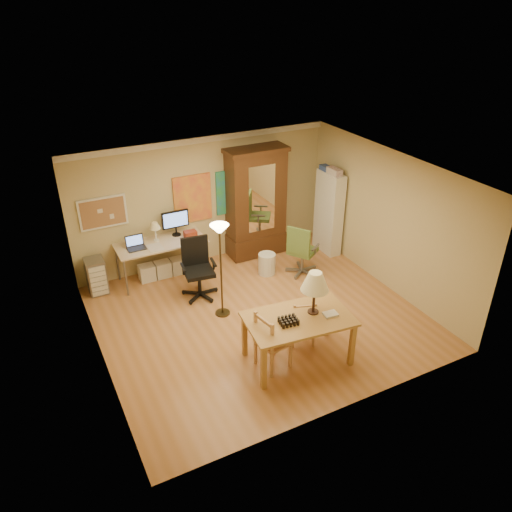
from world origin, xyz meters
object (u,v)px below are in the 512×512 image
office_chair_black (199,281)px  bookshelf (329,213)px  dining_table (305,307)px  armoire (256,209)px  computer_desk (163,255)px  office_chair_green (301,261)px

office_chair_black → bookshelf: 3.32m
dining_table → office_chair_black: (-0.79, 2.47, -0.66)m
dining_table → armoire: bearing=74.6°
dining_table → computer_desk: 3.68m
dining_table → office_chair_black: bearing=107.7°
office_chair_green → armoire: (-0.41, 1.26, 0.75)m
office_chair_black → bookshelf: (3.24, 0.44, 0.60)m
office_chair_black → computer_desk: bearing=110.8°
bookshelf → office_chair_green: bearing=-149.1°
dining_table → office_chair_black: 2.68m
computer_desk → office_chair_black: (0.38, -0.99, -0.18)m
dining_table → armoire: armoire is taller
computer_desk → bookshelf: 3.68m
armoire → computer_desk: bearing=-177.9°
armoire → bookshelf: 1.60m
armoire → bookshelf: size_ratio=1.31×
dining_table → bookshelf: 3.80m
dining_table → office_chair_green: (1.38, 2.28, -0.67)m
dining_table → office_chair_green: dining_table is taller
dining_table → armoire: size_ratio=0.72×
dining_table → bookshelf: (2.44, 2.91, -0.06)m
office_chair_black → bookshelf: bearing=7.7°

